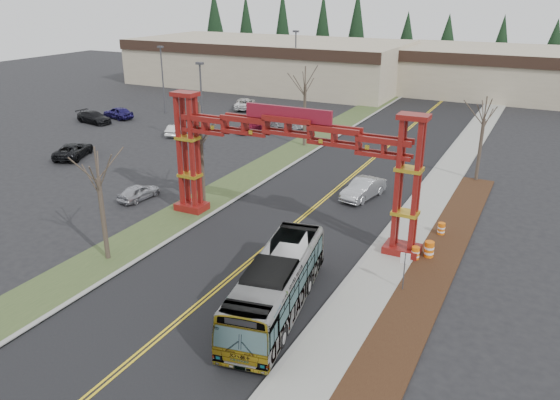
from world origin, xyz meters
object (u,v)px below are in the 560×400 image
Objects in this scene: street_sign at (405,264)px; barrel_north at (441,229)px; bare_tree_median_far at (305,87)px; light_pole_mid at (162,75)px; retail_building_west at (270,62)px; retail_building_east at (524,73)px; barrel_south at (415,254)px; light_pole_far at (296,60)px; bare_tree_median_mid at (200,132)px; silver_sedan at (363,189)px; gateway_arch at (288,146)px; parked_car_mid_a at (251,126)px; light_pole_near at (202,100)px; parked_car_mid_b at (118,113)px; bare_tree_right_far at (484,119)px; parked_car_near_b at (175,130)px; parked_car_near_c at (73,150)px; bare_tree_median_near at (98,179)px; parked_car_far_c at (94,117)px; parked_car_near_a at (139,192)px; parked_car_far_a at (288,122)px; parked_car_far_b at (245,104)px; barrel_mid at (429,250)px.

street_sign is 8.42m from barrel_north.
bare_tree_median_far is 0.96× the size of light_pole_mid.
retail_building_west reaches higher than retail_building_east.
barrel_south is at bearing -90.96° from retail_building_east.
bare_tree_median_far is 26.48m from light_pole_far.
light_pole_far is at bearing 106.13° from bare_tree_median_mid.
silver_sedan is 2.03× the size of street_sign.
light_pole_mid is (-1.51, -27.11, 1.27)m from retail_building_west.
gateway_arch reaches higher than parked_car_mid_a.
parked_car_mid_b is at bearing 159.33° from light_pole_near.
bare_tree_right_far is 0.85× the size of light_pole_mid.
barrel_north is at bearing -22.03° from light_pole_near.
barrel_south is (43.63, -21.84, -0.31)m from parked_car_mid_b.
bare_tree_median_far is (14.93, 2.54, 5.60)m from parked_car_near_b.
light_pole_far is at bearing -148.96° from retail_building_east.
parked_car_near_b is at bearing 142.27° from gateway_arch.
parked_car_near_c is 0.59× the size of light_pole_near.
light_pole_near reaches higher than parked_car_near_c.
bare_tree_median_near is 10.42m from bare_tree_median_mid.
parked_car_far_c is 0.60× the size of bare_tree_median_far.
parked_car_mid_a is (-2.98, 23.03, 0.02)m from parked_car_near_a.
parked_car_far_c is (-22.61, -8.47, 0.01)m from parked_car_far_a.
parked_car_far_c is at bearing 153.39° from street_sign.
barrel_north is (45.20, -14.14, -0.26)m from parked_car_far_c.
parked_car_near_b is 22.60m from bare_tree_median_mid.
retail_building_east is at bearing 89.34° from street_sign.
parked_car_far_b is at bearing -68.54° from parked_car_near_a.
street_sign is 2.52× the size of barrel_north.
bare_tree_median_near is at bearing 52.81° from parked_car_mid_b.
light_pole_mid is (-8.31, -6.95, 4.27)m from parked_car_far_b.
light_pole_near is 19.02m from light_pole_mid.
light_pole_mid reaches higher than retail_building_west.
barrel_south is at bearing -50.79° from bare_tree_median_far.
gateway_arch is 62.80m from retail_building_east.
retail_building_east is 63.36m from parked_car_far_c.
light_pole_far reaches higher than parked_car_near_a.
barrel_north is at bearing 35.89° from bare_tree_median_near.
light_pole_near is at bearing 80.67° from parked_car_mid_b.
parked_car_far_b is (-7.15, 10.78, 0.12)m from parked_car_mid_a.
parked_car_far_b is at bearing 146.96° from silver_sedan.
parked_car_mid_b is (-44.68, -40.61, -2.74)m from retail_building_east.
barrel_mid is (-0.38, -61.76, -2.95)m from retail_building_east.
bare_tree_median_far reaches higher than parked_car_far_a.
parked_car_mid_b is (-37.29, 13.03, -0.01)m from silver_sedan.
parked_car_mid_a is 1.89× the size of street_sign.
retail_building_west is 40.30m from bare_tree_median_far.
bare_tree_median_far is (18.52, 14.17, 5.48)m from parked_car_near_c.
gateway_arch is at bearing 47.85° from bare_tree_median_near.
retail_building_east is (40.00, 8.00, -0.25)m from retail_building_west.
retail_building_east is 45.47m from bare_tree_median_far.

